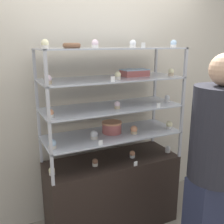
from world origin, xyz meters
name	(u,v)px	position (x,y,z in m)	size (l,w,h in m)	color
ground_plane	(112,223)	(0.00, 0.00, 0.00)	(20.00, 20.00, 0.00)	gray
back_wall	(96,93)	(0.00, 0.39, 1.30)	(8.00, 0.05, 2.60)	beige
display_base	(112,192)	(0.00, 0.00, 0.36)	(1.28, 0.49, 0.72)	black
display_riser_lower	(112,135)	(0.00, 0.00, 0.97)	(1.28, 0.49, 0.26)	#B7B7BC
display_riser_middle	(112,108)	(0.00, 0.00, 1.23)	(1.28, 0.49, 0.26)	#B7B7BC
display_riser_upper	(112,80)	(0.00, 0.00, 1.49)	(1.28, 0.49, 0.26)	#B7B7BC
display_riser_top	(112,49)	(0.00, 0.00, 1.75)	(1.28, 0.49, 0.26)	#B7B7BC
layer_cake_centerpiece	(112,127)	(0.01, 0.02, 1.04)	(0.19, 0.19, 0.11)	#C66660
sheet_cake_frosted	(135,73)	(0.25, 0.03, 1.54)	(0.25, 0.15, 0.07)	#C66660
cupcake_0	(52,171)	(-0.59, -0.06, 0.76)	(0.05, 0.05, 0.07)	beige
cupcake_1	(95,162)	(-0.20, -0.06, 0.76)	(0.05, 0.05, 0.07)	beige
cupcake_2	(132,154)	(0.20, -0.05, 0.76)	(0.05, 0.05, 0.07)	white
cupcake_3	(168,149)	(0.59, -0.10, 0.76)	(0.05, 0.05, 0.07)	white
price_tag_0	(136,164)	(0.13, -0.22, 0.74)	(0.04, 0.00, 0.04)	white
cupcake_4	(52,144)	(-0.59, -0.12, 1.02)	(0.07, 0.07, 0.08)	beige
cupcake_5	(94,135)	(-0.21, -0.06, 1.02)	(0.07, 0.07, 0.08)	beige
cupcake_6	(134,130)	(0.18, -0.09, 1.02)	(0.07, 0.07, 0.08)	#CCB28C
cupcake_7	(169,125)	(0.57, -0.12, 1.02)	(0.07, 0.07, 0.08)	white
price_tag_1	(101,143)	(-0.21, -0.22, 1.01)	(0.04, 0.00, 0.04)	white
cupcake_8	(51,114)	(-0.59, -0.12, 1.28)	(0.05, 0.05, 0.07)	white
cupcake_9	(117,105)	(0.01, -0.09, 1.28)	(0.05, 0.05, 0.07)	#CCB28C
cupcake_10	(167,98)	(0.58, -0.05, 1.28)	(0.05, 0.05, 0.07)	white
price_tag_2	(159,105)	(0.36, -0.22, 1.27)	(0.04, 0.00, 0.04)	white
cupcake_11	(48,80)	(-0.59, -0.11, 1.54)	(0.05, 0.05, 0.07)	#CCB28C
cupcake_12	(117,76)	(0.00, -0.11, 1.54)	(0.05, 0.05, 0.07)	beige
cupcake_13	(171,72)	(0.57, -0.10, 1.54)	(0.05, 0.05, 0.07)	#CCB28C
price_tag_3	(113,79)	(-0.10, -0.22, 1.53)	(0.04, 0.00, 0.04)	white
cupcake_14	(45,44)	(-0.59, -0.08, 1.80)	(0.06, 0.06, 0.07)	beige
cupcake_15	(95,44)	(-0.19, -0.07, 1.80)	(0.06, 0.06, 0.07)	white
cupcake_16	(133,44)	(0.18, -0.04, 1.80)	(0.06, 0.06, 0.07)	white
cupcake_17	(173,44)	(0.57, -0.11, 1.80)	(0.06, 0.06, 0.07)	white
price_tag_4	(143,45)	(0.18, -0.22, 1.79)	(0.04, 0.00, 0.04)	white
donut_glazed	(72,45)	(-0.37, -0.03, 1.79)	(0.15, 0.15, 0.04)	brown
customer_figure	(216,163)	(0.48, -0.81, 0.93)	(0.41, 0.41, 1.75)	#282D47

